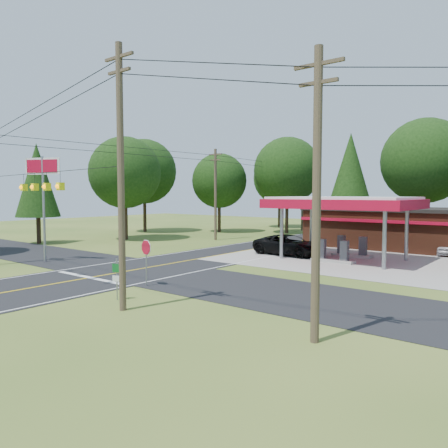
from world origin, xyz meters
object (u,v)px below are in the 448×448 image
Objects in this scene: suv_car at (289,245)px; sedan_car at (448,247)px; gas_canopy at (344,205)px; octagonal_stop_sign at (146,251)px; big_stop_sign at (43,182)px.

suv_car is 13.31m from sedan_car.
gas_canopy is 4.06× the size of octagonal_stop_sign.
suv_car is 19.88m from big_stop_sign.
suv_car is 1.48× the size of sedan_car.
sedan_car is at bearing 66.78° from octagonal_stop_sign.
gas_canopy is 10.51m from sedan_car.
big_stop_sign is 13.17m from octagonal_stop_sign.
octagonal_stop_sign reaches higher than suv_car.
gas_canopy is 1.74× the size of suv_car.
big_stop_sign is at bearing -138.56° from gas_canopy.
suv_car is 0.77× the size of big_stop_sign.
gas_canopy is 16.79m from octagonal_stop_sign.
sedan_car is 1.57× the size of octagonal_stop_sign.
gas_canopy is at bearing -136.61° from sedan_car.
suv_car reaches higher than sedan_car.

